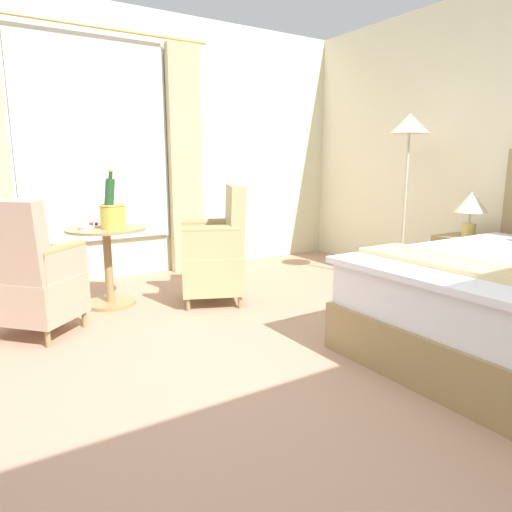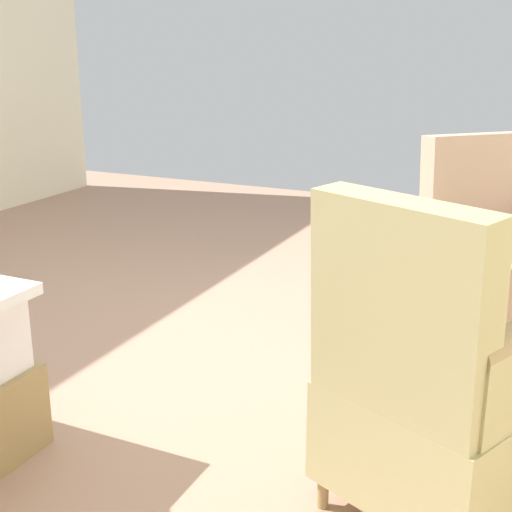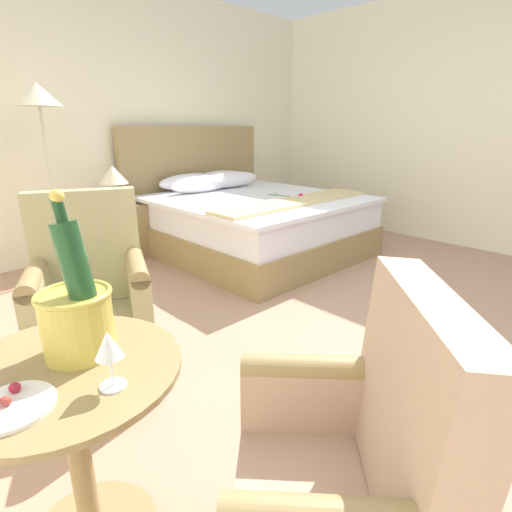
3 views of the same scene
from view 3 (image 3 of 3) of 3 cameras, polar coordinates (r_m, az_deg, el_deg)
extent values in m
plane|color=tan|center=(2.78, 13.26, -11.17)|extent=(7.49, 7.49, 0.00)
cube|color=#EDE5C5|center=(4.80, -19.08, 17.72)|extent=(5.63, 0.12, 2.77)
cube|color=#947C4E|center=(4.43, -0.29, 2.61)|extent=(1.88, 2.08, 0.31)
cube|color=white|center=(4.36, -0.30, 6.28)|extent=(1.82, 2.02, 0.27)
cube|color=white|center=(4.29, 0.25, 8.18)|extent=(1.92, 1.96, 0.04)
cube|color=#DAC187|center=(3.94, 5.50, 7.73)|extent=(1.88, 0.37, 0.03)
cube|color=#947C4E|center=(5.13, -8.85, 12.12)|extent=(1.98, 0.08, 1.02)
ellipsoid|color=white|center=(4.85, -9.60, 10.44)|extent=(0.79, 0.24, 0.20)
ellipsoid|color=white|center=(5.12, -5.37, 10.99)|extent=(0.79, 0.22, 0.19)
ellipsoid|color=white|center=(4.65, -7.81, 10.12)|extent=(0.80, 0.26, 0.20)
ellipsoid|color=white|center=(4.93, -3.52, 10.85)|extent=(0.80, 0.25, 0.19)
cylinder|color=#2D6628|center=(4.29, 4.06, 8.58)|extent=(0.12, 0.35, 0.01)
sphere|color=#B20F4C|center=(4.22, 6.39, 8.59)|extent=(0.05, 0.05, 0.05)
ellipsoid|color=#33702D|center=(4.38, 2.83, 8.86)|extent=(0.05, 0.05, 0.01)
cube|color=white|center=(4.29, 5.63, 8.56)|extent=(0.10, 0.12, 0.00)
cube|color=#947C4E|center=(4.44, -18.97, 3.31)|extent=(0.49, 0.40, 0.56)
sphere|color=#B7B2A8|center=(4.52, -16.21, 5.43)|extent=(0.02, 0.02, 0.02)
cylinder|color=tan|center=(4.37, -19.43, 7.63)|extent=(0.12, 0.12, 0.12)
cylinder|color=#B7B2A8|center=(4.36, -19.58, 9.07)|extent=(0.02, 0.02, 0.10)
cone|color=#EFE5C6|center=(4.34, -19.78, 10.91)|extent=(0.29, 0.29, 0.18)
cylinder|color=#BDB9A3|center=(4.18, -25.57, -2.17)|extent=(0.28, 0.28, 0.03)
cylinder|color=#BDB9A3|center=(4.01, -27.01, 7.90)|extent=(0.03, 0.03, 1.46)
cone|color=#EFE5C6|center=(3.98, -28.78, 19.61)|extent=(0.37, 0.37, 0.19)
cylinder|color=#947C4E|center=(1.51, -23.74, -25.50)|extent=(0.07, 0.07, 0.66)
cylinder|color=#947C4E|center=(1.31, -25.64, -14.55)|extent=(0.66, 0.66, 0.02)
cylinder|color=gold|center=(1.32, -24.12, -8.86)|extent=(0.20, 0.20, 0.19)
torus|color=gold|center=(1.28, -24.67, -4.96)|extent=(0.22, 0.22, 0.02)
cylinder|color=white|center=(1.29, -24.56, -5.78)|extent=(0.18, 0.18, 0.03)
cylinder|color=#1E4723|center=(1.24, -24.17, -2.36)|extent=(0.10, 0.12, 0.32)
cylinder|color=#193D1E|center=(1.21, -26.33, 6.03)|extent=(0.04, 0.04, 0.08)
sphere|color=gold|center=(1.21, -26.56, 7.63)|extent=(0.04, 0.04, 0.04)
cylinder|color=white|center=(1.18, -19.70, -17.04)|extent=(0.07, 0.07, 0.01)
cylinder|color=white|center=(1.15, -19.94, -15.20)|extent=(0.01, 0.01, 0.08)
cone|color=white|center=(1.11, -20.38, -11.76)|extent=(0.07, 0.07, 0.07)
cylinder|color=white|center=(1.20, -31.50, -17.91)|extent=(0.20, 0.20, 0.01)
sphere|color=#98332D|center=(1.19, -32.12, -17.16)|extent=(0.02, 0.02, 0.02)
sphere|color=#A21F33|center=(1.23, -31.21, -15.79)|extent=(0.03, 0.03, 0.03)
cylinder|color=#947C4E|center=(2.23, -27.65, -19.44)|extent=(0.04, 0.04, 0.11)
cylinder|color=#947C4E|center=(2.20, -14.51, -18.26)|extent=(0.04, 0.04, 0.11)
cylinder|color=#947C4E|center=(2.59, -26.62, -13.71)|extent=(0.04, 0.04, 0.11)
cylinder|color=#947C4E|center=(2.56, -15.67, -12.65)|extent=(0.04, 0.04, 0.11)
cube|color=tan|center=(2.27, -21.76, -11.30)|extent=(0.72, 0.70, 0.33)
cube|color=tan|center=(2.29, -23.05, 1.31)|extent=(0.55, 0.34, 0.60)
cube|color=tan|center=(2.16, -28.75, -5.52)|extent=(0.27, 0.47, 0.24)
cylinder|color=#947C4E|center=(2.12, -29.23, -2.56)|extent=(0.27, 0.47, 0.09)
cube|color=tan|center=(2.13, -16.44, -4.24)|extent=(0.27, 0.47, 0.24)
cylinder|color=#947C4E|center=(2.09, -16.73, -1.23)|extent=(0.27, 0.47, 0.09)
cylinder|color=#947C4E|center=(1.66, -0.16, -31.86)|extent=(0.04, 0.04, 0.12)
cylinder|color=#947C4E|center=(1.70, 15.91, -31.43)|extent=(0.04, 0.04, 0.12)
cube|color=tan|center=(1.08, 21.41, -19.21)|extent=(0.52, 0.50, 0.56)
cube|color=tan|center=(1.34, 8.00, -19.41)|extent=(0.37, 0.39, 0.20)
cylinder|color=#947C4E|center=(1.28, 8.20, -15.81)|extent=(0.37, 0.39, 0.09)
camera|label=1|loc=(4.19, 45.66, 11.14)|focal=32.00mm
camera|label=2|loc=(3.83, -40.17, 15.22)|focal=50.00mm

